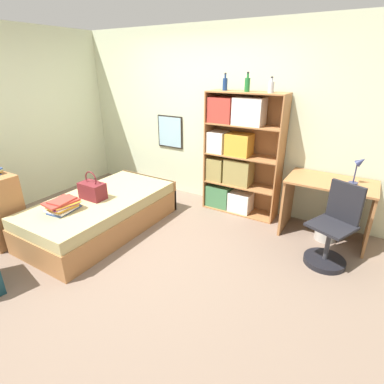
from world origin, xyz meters
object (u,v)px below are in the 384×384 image
object	(u,v)px
waste_bin	(326,229)
desk	(328,200)
bed	(103,213)
bookcase	(234,155)
desk_chair	(331,238)
book_stack_on_bed	(63,205)
handbag	(92,190)
desk_lamp	(359,166)
bottle_green	(225,84)
bottle_clear	(271,87)
bottle_brown	(247,84)

from	to	relation	value
waste_bin	desk	bearing A→B (deg)	128.33
bed	waste_bin	bearing A→B (deg)	25.69
bed	bookcase	bearing A→B (deg)	49.64
desk_chair	waste_bin	world-z (taller)	desk_chair
book_stack_on_bed	waste_bin	xyz separation A→B (m)	(2.68, 1.77, -0.40)
handbag	desk_lamp	world-z (taller)	desk_lamp
desk	desk_lamp	bearing A→B (deg)	8.16
handbag	bottle_green	size ratio (longest dim) A/B	1.63
desk	waste_bin	size ratio (longest dim) A/B	3.54
bottle_clear	waste_bin	distance (m)	1.91
bed	desk_chair	bearing A→B (deg)	15.63
bookcase	bottle_clear	world-z (taller)	bottle_clear
bottle_brown	desk	xyz separation A→B (m)	(1.20, -0.09, -1.31)
waste_bin	bed	bearing A→B (deg)	-154.31
bed	bottle_brown	xyz separation A→B (m)	(1.36, 1.41, 1.59)
desk	desk_chair	size ratio (longest dim) A/B	1.10
desk_chair	bottle_clear	bearing A→B (deg)	147.99
desk	bottle_clear	bearing A→B (deg)	174.71
bottle_brown	waste_bin	world-z (taller)	bottle_brown
bed	handbag	xyz separation A→B (m)	(-0.05, -0.08, 0.35)
book_stack_on_bed	bookcase	xyz separation A→B (m)	(1.30, 1.96, 0.31)
bottle_green	desk_chair	bearing A→B (deg)	-22.77
book_stack_on_bed	desk_chair	world-z (taller)	desk_chair
handbag	bookcase	xyz separation A→B (m)	(1.28, 1.52, 0.28)
bed	handbag	bearing A→B (deg)	-124.46
bottle_clear	desk	world-z (taller)	bottle_clear
book_stack_on_bed	desk	bearing A→B (deg)	34.82
desk	waste_bin	world-z (taller)	desk
waste_bin	bottle_brown	bearing A→B (deg)	172.87
desk	desk_chair	world-z (taller)	desk_chair
waste_bin	book_stack_on_bed	bearing A→B (deg)	-146.60
bottle_clear	desk_lamp	distance (m)	1.39
bottle_clear	desk	distance (m)	1.56
desk_lamp	waste_bin	xyz separation A→B (m)	(-0.20, -0.10, -0.84)
desk	desk_lamp	size ratio (longest dim) A/B	2.94
bookcase	desk_lamp	xyz separation A→B (m)	(1.58, -0.09, 0.13)
desk_chair	waste_bin	distance (m)	0.53
bottle_brown	desk_lamp	bearing A→B (deg)	-2.30
bed	bottle_green	world-z (taller)	bottle_green
desk_chair	bottle_brown	bearing A→B (deg)	154.05
handbag	bottle_clear	bearing A→B (deg)	40.42
waste_bin	bookcase	bearing A→B (deg)	172.20
desk	handbag	bearing A→B (deg)	-151.92
bookcase	bottle_clear	bearing A→B (deg)	-5.75
desk_lamp	handbag	bearing A→B (deg)	-153.44
bookcase	bottle_green	bearing A→B (deg)	174.71
book_stack_on_bed	handbag	bearing A→B (deg)	87.40
handbag	bed	bearing A→B (deg)	55.54
bed	bookcase	world-z (taller)	bookcase
bottle_brown	waste_bin	size ratio (longest dim) A/B	0.85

